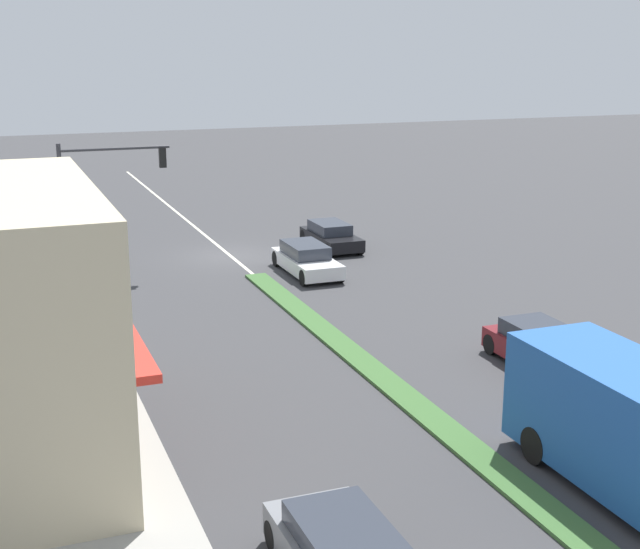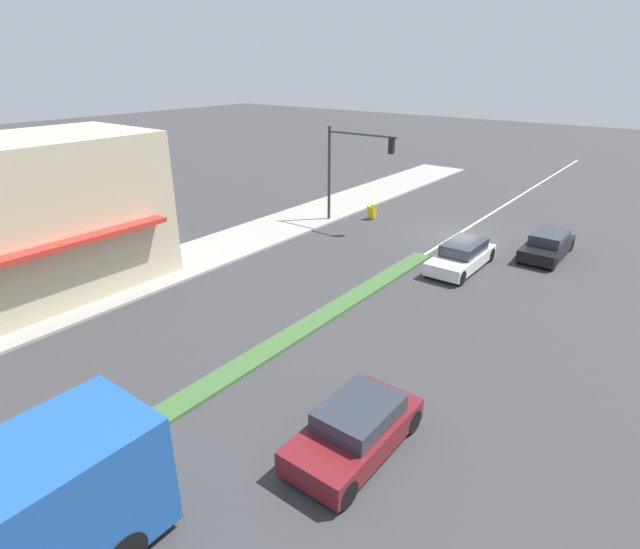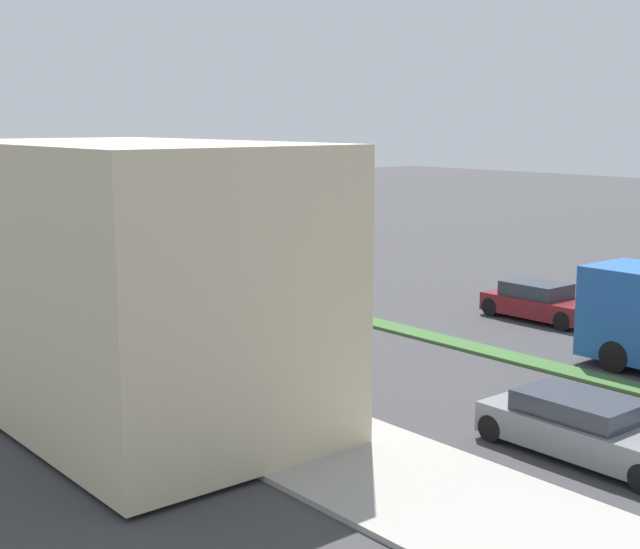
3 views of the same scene
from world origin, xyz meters
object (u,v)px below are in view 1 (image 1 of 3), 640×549
delivery_truck (639,435)px  traffic_signal_main (97,186)px  van_white (306,259)px  sedan_maroon (541,347)px  warning_aframe_sign (109,257)px  suv_black (331,236)px  pedestrian (37,338)px

delivery_truck → traffic_signal_main: bearing=-70.4°
traffic_signal_main → delivery_truck: bearing=109.6°
van_white → sedan_maroon: bearing=101.9°
warning_aframe_sign → van_white: bearing=150.9°
warning_aframe_sign → suv_black: (-10.58, 0.11, 0.17)m
traffic_signal_main → sedan_maroon: (-11.12, 15.71, -3.26)m
van_white → suv_black: 5.06m
pedestrian → van_white: size_ratio=0.39×
warning_aframe_sign → suv_black: 10.58m
traffic_signal_main → delivery_truck: (-8.32, 23.33, -2.43)m
traffic_signal_main → warning_aframe_sign: bearing=-106.2°
pedestrian → warning_aframe_sign: size_ratio=2.09×
suv_black → delivery_truck: bearing=83.6°
warning_aframe_sign → suv_black: size_ratio=0.20×
pedestrian → sedan_maroon: (-14.43, 5.10, -0.41)m
pedestrian → suv_black: bearing=-139.4°
warning_aframe_sign → pedestrian: bearing=72.9°
sedan_maroon → van_white: sedan_maroon is taller
sedan_maroon → warning_aframe_sign: bearing=-59.0°
traffic_signal_main → sedan_maroon: 19.52m
pedestrian → van_white: bearing=-144.9°
traffic_signal_main → pedestrian: 11.47m
delivery_truck → suv_black: size_ratio=1.77×
suv_black → warning_aframe_sign: bearing=-0.6°
warning_aframe_sign → suv_black: bearing=179.4°
van_white → suv_black: (-2.80, -4.21, -0.03)m
delivery_truck → sedan_maroon: delivery_truck is taller
suv_black → traffic_signal_main: bearing=9.0°
sedan_maroon → van_white: size_ratio=0.88×
suv_black → van_white: bearing=56.4°
traffic_signal_main → suv_black: (-11.12, -1.76, -3.30)m
traffic_signal_main → van_white: traffic_signal_main is taller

